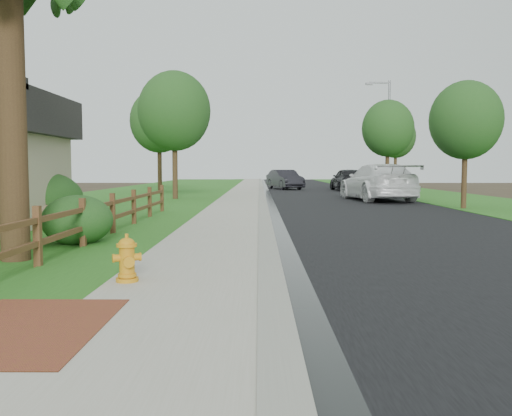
{
  "coord_description": "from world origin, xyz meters",
  "views": [
    {
      "loc": [
        0.21,
        -6.43,
        1.74
      ],
      "look_at": [
        0.15,
        5.52,
        0.87
      ],
      "focal_mm": 38.0,
      "sensor_mm": 36.0,
      "label": 1
    }
  ],
  "objects_px": {
    "fire_hydrant": "(127,260)",
    "ranch_fence": "(99,216)",
    "white_suv": "(377,182)",
    "dark_car_mid": "(348,179)",
    "streetlight": "(387,130)"
  },
  "relations": [
    {
      "from": "white_suv",
      "to": "streetlight",
      "type": "distance_m",
      "value": 10.32
    },
    {
      "from": "fire_hydrant",
      "to": "ranch_fence",
      "type": "bearing_deg",
      "value": 110.51
    },
    {
      "from": "ranch_fence",
      "to": "dark_car_mid",
      "type": "bearing_deg",
      "value": 70.03
    },
    {
      "from": "ranch_fence",
      "to": "dark_car_mid",
      "type": "relative_size",
      "value": 3.25
    },
    {
      "from": "ranch_fence",
      "to": "fire_hydrant",
      "type": "distance_m",
      "value": 5.43
    },
    {
      "from": "white_suv",
      "to": "ranch_fence",
      "type": "bearing_deg",
      "value": 51.85
    },
    {
      "from": "white_suv",
      "to": "dark_car_mid",
      "type": "relative_size",
      "value": 1.3
    },
    {
      "from": "ranch_fence",
      "to": "dark_car_mid",
      "type": "height_order",
      "value": "dark_car_mid"
    },
    {
      "from": "ranch_fence",
      "to": "white_suv",
      "type": "height_order",
      "value": "white_suv"
    },
    {
      "from": "ranch_fence",
      "to": "white_suv",
      "type": "relative_size",
      "value": 2.51
    },
    {
      "from": "ranch_fence",
      "to": "streetlight",
      "type": "bearing_deg",
      "value": 63.47
    },
    {
      "from": "fire_hydrant",
      "to": "dark_car_mid",
      "type": "bearing_deg",
      "value": 75.66
    },
    {
      "from": "white_suv",
      "to": "dark_car_mid",
      "type": "bearing_deg",
      "value": -98.74
    },
    {
      "from": "fire_hydrant",
      "to": "dark_car_mid",
      "type": "xyz_separation_m",
      "value": [
        8.9,
        34.81,
        0.49
      ]
    },
    {
      "from": "ranch_fence",
      "to": "white_suv",
      "type": "xyz_separation_m",
      "value": [
        10.22,
        16.41,
        0.38
      ]
    }
  ]
}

